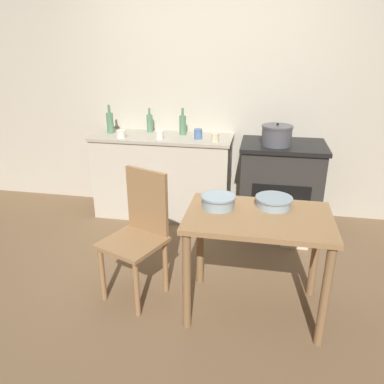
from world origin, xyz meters
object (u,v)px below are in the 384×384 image
at_px(cup_center_right, 121,134).
at_px(cup_center_left, 215,138).
at_px(stock_pot, 277,135).
at_px(bottle_left, 183,125).
at_px(mixing_bowl_large, 274,201).
at_px(bottle_mid_left, 150,123).
at_px(mixing_bowl_small, 218,201).
at_px(bottle_far_left, 110,122).
at_px(work_table, 257,233).
at_px(cup_mid_right, 198,134).
at_px(flour_sack, 295,230).
at_px(cup_center, 159,135).
at_px(chair, 139,232).
at_px(stove, 280,185).

bearing_deg(cup_center_right, cup_center_left, 1.73).
distance_m(stock_pot, cup_center_left, 0.60).
xyz_separation_m(bottle_left, cup_center_right, (-0.59, -0.26, -0.07)).
distance_m(stock_pot, cup_center_right, 1.56).
height_order(mixing_bowl_large, bottle_mid_left, bottle_mid_left).
bearing_deg(cup_center_left, stock_pot, 2.58).
height_order(mixing_bowl_small, bottle_far_left, bottle_far_left).
height_order(bottle_far_left, bottle_mid_left, bottle_far_left).
bearing_deg(stock_pot, work_table, -95.07).
bearing_deg(work_table, cup_center_right, 137.49).
xyz_separation_m(mixing_bowl_large, cup_mid_right, (-0.75, 1.27, 0.15)).
bearing_deg(bottle_far_left, cup_center_left, -7.85).
bearing_deg(cup_mid_right, stock_pot, -3.62).
bearing_deg(cup_center_left, mixing_bowl_small, -81.30).
bearing_deg(flour_sack, work_table, -109.03).
distance_m(work_table, cup_center, 1.72).
distance_m(chair, cup_center_right, 1.44).
height_order(stove, cup_center_right, cup_center_right).
bearing_deg(cup_center_left, flour_sack, -21.76).
height_order(bottle_left, cup_center_right, bottle_left).
relative_size(stock_pot, cup_center_right, 3.23).
height_order(cup_center_left, cup_center, cup_center).
bearing_deg(bottle_left, cup_center_left, -31.27).
bearing_deg(work_table, stove, 82.19).
bearing_deg(cup_center_right, stove, 4.85).
xyz_separation_m(mixing_bowl_large, cup_center_left, (-0.57, 1.19, 0.14)).
bearing_deg(stove, bottle_mid_left, 172.47).
relative_size(bottle_far_left, cup_center, 3.50).
distance_m(stove, work_table, 1.48).
height_order(bottle_far_left, cup_center_left, bottle_far_left).
height_order(mixing_bowl_large, bottle_left, bottle_left).
distance_m(work_table, cup_center_left, 1.46).
height_order(chair, stock_pot, stock_pot).
relative_size(flour_sack, cup_center_right, 3.34).
distance_m(flour_sack, cup_center_left, 1.18).
height_order(cup_center, cup_mid_right, cup_mid_right).
bearing_deg(work_table, flour_sack, 70.97).
relative_size(mixing_bowl_small, bottle_far_left, 0.79).
height_order(mixing_bowl_small, bottle_mid_left, bottle_mid_left).
height_order(chair, flour_sack, chair).
bearing_deg(bottle_left, flour_sack, -24.90).
xyz_separation_m(bottle_mid_left, cup_center_right, (-0.21, -0.33, -0.06)).
height_order(chair, bottle_far_left, bottle_far_left).
height_order(flour_sack, bottle_far_left, bottle_far_left).
distance_m(chair, stock_pot, 1.69).
bearing_deg(stove, mixing_bowl_large, -94.60).
bearing_deg(cup_center, cup_center_right, -177.04).
bearing_deg(cup_center_right, mixing_bowl_small, -47.01).
bearing_deg(flour_sack, stove, 109.06).
height_order(stock_pot, cup_center_right, stock_pot).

